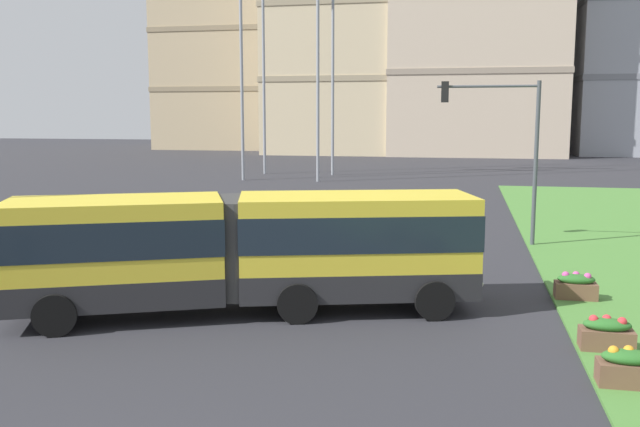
{
  "coord_description": "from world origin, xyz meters",
  "views": [
    {
      "loc": [
        4.99,
        -5.34,
        5.04
      ],
      "look_at": [
        0.92,
        14.11,
        2.2
      ],
      "focal_mm": 38.55,
      "sensor_mm": 36.0,
      "label": 1
    }
  ],
  "objects_px": {
    "articulated_bus": "(247,249)",
    "flower_planter_3": "(607,333)",
    "flower_planter_2": "(629,367)",
    "apartment_tower_centre": "(479,0)",
    "traffic_light_far_right": "(504,134)",
    "flower_planter_4": "(576,286)"
  },
  "relations": [
    {
      "from": "articulated_bus",
      "to": "flower_planter_3",
      "type": "bearing_deg",
      "value": -9.3
    },
    {
      "from": "flower_planter_2",
      "to": "flower_planter_3",
      "type": "distance_m",
      "value": 2.03
    },
    {
      "from": "flower_planter_2",
      "to": "apartment_tower_centre",
      "type": "relative_size",
      "value": 0.03
    },
    {
      "from": "flower_planter_3",
      "to": "apartment_tower_centre",
      "type": "xyz_separation_m",
      "value": [
        -1.79,
        78.37,
        19.34
      ]
    },
    {
      "from": "traffic_light_far_right",
      "to": "flower_planter_4",
      "type": "bearing_deg",
      "value": -78.66
    },
    {
      "from": "flower_planter_2",
      "to": "flower_planter_4",
      "type": "xyz_separation_m",
      "value": [
        0.0,
        6.24,
        0.0
      ]
    },
    {
      "from": "flower_planter_2",
      "to": "flower_planter_4",
      "type": "height_order",
      "value": "same"
    },
    {
      "from": "articulated_bus",
      "to": "flower_planter_4",
      "type": "bearing_deg",
      "value": 18.42
    },
    {
      "from": "flower_planter_4",
      "to": "apartment_tower_centre",
      "type": "height_order",
      "value": "apartment_tower_centre"
    },
    {
      "from": "articulated_bus",
      "to": "flower_planter_4",
      "type": "relative_size",
      "value": 10.82
    },
    {
      "from": "articulated_bus",
      "to": "flower_planter_3",
      "type": "distance_m",
      "value": 8.67
    },
    {
      "from": "articulated_bus",
      "to": "traffic_light_far_right",
      "type": "bearing_deg",
      "value": 57.7
    },
    {
      "from": "articulated_bus",
      "to": "flower_planter_2",
      "type": "height_order",
      "value": "articulated_bus"
    },
    {
      "from": "flower_planter_4",
      "to": "flower_planter_3",
      "type": "bearing_deg",
      "value": -90.0
    },
    {
      "from": "flower_planter_2",
      "to": "flower_planter_3",
      "type": "height_order",
      "value": "same"
    },
    {
      "from": "flower_planter_2",
      "to": "traffic_light_far_right",
      "type": "height_order",
      "value": "traffic_light_far_right"
    },
    {
      "from": "flower_planter_2",
      "to": "traffic_light_far_right",
      "type": "xyz_separation_m",
      "value": [
        -1.61,
        14.26,
        3.91
      ]
    },
    {
      "from": "flower_planter_2",
      "to": "apartment_tower_centre",
      "type": "xyz_separation_m",
      "value": [
        -1.79,
        80.4,
        19.34
      ]
    },
    {
      "from": "flower_planter_3",
      "to": "flower_planter_4",
      "type": "distance_m",
      "value": 4.21
    },
    {
      "from": "flower_planter_4",
      "to": "flower_planter_2",
      "type": "bearing_deg",
      "value": -90.0
    },
    {
      "from": "flower_planter_3",
      "to": "apartment_tower_centre",
      "type": "relative_size",
      "value": 0.03
    },
    {
      "from": "flower_planter_2",
      "to": "flower_planter_3",
      "type": "relative_size",
      "value": 1.0
    }
  ]
}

